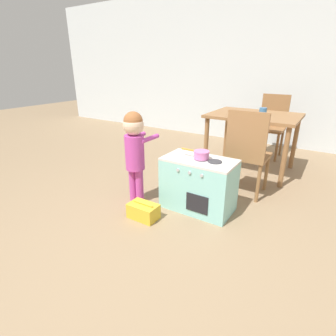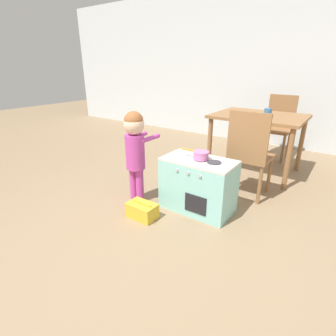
# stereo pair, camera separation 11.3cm
# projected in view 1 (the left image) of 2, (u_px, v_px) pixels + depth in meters

# --- Properties ---
(ground_plane) EXTENTS (16.00, 16.00, 0.00)m
(ground_plane) POSITION_uv_depth(u_px,v_px,m) (141.00, 259.00, 1.91)
(ground_plane) COLOR #8E7556
(wall_back) EXTENTS (10.00, 0.06, 2.60)m
(wall_back) POSITION_uv_depth(u_px,v_px,m) (275.00, 66.00, 4.27)
(wall_back) COLOR silver
(wall_back) RESTS_ON ground_plane
(play_kitchen) EXTENTS (0.67, 0.39, 0.52)m
(play_kitchen) POSITION_uv_depth(u_px,v_px,m) (198.00, 184.00, 2.51)
(play_kitchen) COLOR #8CD1CC
(play_kitchen) RESTS_ON ground_plane
(toy_pot) EXTENTS (0.28, 0.14, 0.07)m
(toy_pot) POSITION_uv_depth(u_px,v_px,m) (201.00, 154.00, 2.39)
(toy_pot) COLOR pink
(toy_pot) RESTS_ON play_kitchen
(child_figure) EXTENTS (0.21, 0.37, 0.93)m
(child_figure) POSITION_uv_depth(u_px,v_px,m) (135.00, 144.00, 2.52)
(child_figure) COLOR #BC429E
(child_figure) RESTS_ON ground_plane
(toy_basket) EXTENTS (0.27, 0.17, 0.16)m
(toy_basket) POSITION_uv_depth(u_px,v_px,m) (143.00, 211.00, 2.41)
(toy_basket) COLOR gold
(toy_basket) RESTS_ON ground_plane
(dining_table) EXTENTS (1.08, 0.84, 0.74)m
(dining_table) POSITION_uv_depth(u_px,v_px,m) (254.00, 122.00, 3.34)
(dining_table) COLOR olive
(dining_table) RESTS_ON ground_plane
(dining_chair_near) EXTENTS (0.40, 0.40, 0.92)m
(dining_chair_near) POSITION_uv_depth(u_px,v_px,m) (248.00, 152.00, 2.70)
(dining_chair_near) COLOR olive
(dining_chair_near) RESTS_ON ground_plane
(dining_chair_far) EXTENTS (0.40, 0.40, 0.92)m
(dining_chair_far) POSITION_uv_depth(u_px,v_px,m) (271.00, 124.00, 3.95)
(dining_chair_far) COLOR olive
(dining_chair_far) RESTS_ON ground_plane
(cup_on_table) EXTENTS (0.09, 0.09, 0.09)m
(cup_on_table) POSITION_uv_depth(u_px,v_px,m) (263.00, 112.00, 3.21)
(cup_on_table) COLOR teal
(cup_on_table) RESTS_ON dining_table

